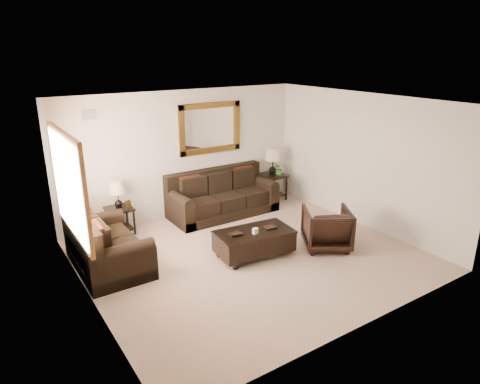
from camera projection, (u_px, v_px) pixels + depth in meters
room at (251, 183)px, 7.20m from camera, size 5.51×5.01×2.71m
window at (70, 185)px, 6.43m from camera, size 0.07×1.96×1.66m
mirror at (210, 128)px, 9.32m from camera, size 1.50×0.06×1.10m
air_vent at (89, 115)px, 7.84m from camera, size 0.25×0.02×0.18m
sofa at (222, 198)px, 9.46m from camera, size 2.36×1.02×0.97m
loveseat at (104, 248)px, 7.10m from camera, size 1.04×1.74×0.98m
end_table_left at (118, 200)px, 8.32m from camera, size 0.49×0.49×1.08m
end_table_right at (273, 166)px, 10.21m from camera, size 0.57×0.57×1.26m
coffee_table at (254, 240)px, 7.56m from camera, size 1.43×0.87×0.57m
armchair at (327, 226)px, 7.81m from camera, size 1.09×1.07×0.83m
potted_plant at (279, 170)px, 10.22m from camera, size 0.31×0.33×0.23m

